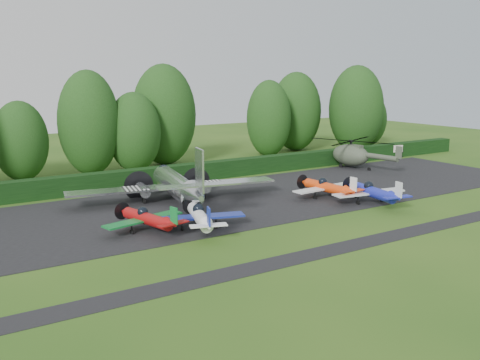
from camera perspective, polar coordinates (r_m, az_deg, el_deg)
ground at (r=44.22m, az=7.55°, el=-4.62°), size 160.00×160.00×0.00m
apron at (r=52.01m, az=0.47°, el=-2.10°), size 70.00×18.00×0.01m
taxiway_verge at (r=40.03m, az=13.10°, el=-6.53°), size 70.00×2.00×0.00m
hedgerow at (r=61.32m, az=-5.12°, el=-0.08°), size 90.00×1.60×2.00m
transport_plane at (r=50.17m, az=-6.62°, el=-0.58°), size 20.10×15.41×6.44m
light_plane_red at (r=41.91m, az=-9.88°, el=-4.05°), size 6.76×7.11×2.60m
light_plane_white at (r=41.68m, az=-4.34°, el=-3.88°), size 7.26×7.64×2.79m
light_plane_orange at (r=53.01m, az=9.23°, el=-0.76°), size 6.97×7.33×2.68m
light_plane_blue at (r=51.47m, az=13.92°, el=-1.23°), size 7.40×7.78×2.84m
helicopter at (r=70.56m, az=11.75°, el=2.83°), size 11.26×13.18×3.63m
sign_board at (r=80.39m, az=15.97°, el=3.14°), size 3.31×0.12×1.86m
tree_0 at (r=71.92m, az=-8.12°, el=6.89°), size 8.46×8.46×13.35m
tree_1 at (r=67.27m, az=-11.22°, el=5.01°), size 6.56×6.56×9.89m
tree_3 at (r=85.56m, az=12.28°, el=7.43°), size 8.40×8.40×13.36m
tree_5 at (r=78.83m, az=3.09°, el=6.57°), size 6.52×6.52×11.18m
tree_6 at (r=93.10m, az=13.52°, el=6.30°), size 6.12×6.12×8.93m
tree_8 at (r=66.30m, az=-15.82°, el=5.85°), size 7.24×7.24×12.54m
tree_9 at (r=85.28m, az=5.99°, el=7.27°), size 7.88×7.88×12.34m
tree_10 at (r=65.27m, az=-22.38°, el=3.84°), size 6.10×6.10×9.11m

